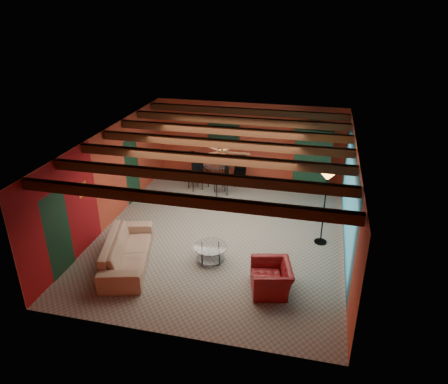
% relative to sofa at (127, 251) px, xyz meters
% --- Properties ---
extents(room, '(6.52, 8.01, 2.71)m').
position_rel_sofa_xyz_m(room, '(1.89, 2.08, 2.00)').
color(room, gray).
rests_on(room, ground).
extents(sofa, '(1.59, 2.64, 0.72)m').
position_rel_sofa_xyz_m(sofa, '(0.00, 0.00, 0.00)').
color(sofa, tan).
rests_on(sofa, ground).
extents(armchair, '(1.07, 1.16, 0.64)m').
position_rel_sofa_xyz_m(armchair, '(3.52, -0.20, -0.04)').
color(armchair, maroon).
rests_on(armchair, ground).
extents(coffee_table, '(1.03, 1.03, 0.43)m').
position_rel_sofa_xyz_m(coffee_table, '(1.92, 0.58, -0.15)').
color(coffee_table, white).
rests_on(coffee_table, ground).
extents(dining_table, '(2.24, 2.24, 1.05)m').
position_rel_sofa_xyz_m(dining_table, '(0.92, 5.13, 0.16)').
color(dining_table, white).
rests_on(dining_table, ground).
extents(armoire, '(1.21, 0.70, 2.01)m').
position_rel_sofa_xyz_m(armoire, '(4.09, 5.67, 0.64)').
color(armoire, maroon).
rests_on(armoire, ground).
extents(floor_lamp, '(0.55, 0.55, 2.03)m').
position_rel_sofa_xyz_m(floor_lamp, '(4.54, 2.08, 0.65)').
color(floor_lamp, black).
rests_on(floor_lamp, ground).
extents(ceiling_fan, '(1.50, 1.50, 0.44)m').
position_rel_sofa_xyz_m(ceiling_fan, '(1.89, 1.97, 2.00)').
color(ceiling_fan, '#472614').
rests_on(ceiling_fan, ceiling).
extents(painting, '(1.05, 0.03, 0.65)m').
position_rel_sofa_xyz_m(painting, '(0.99, 5.93, 1.29)').
color(painting, black).
rests_on(painting, wall_back).
extents(potted_plant, '(0.58, 0.55, 0.51)m').
position_rel_sofa_xyz_m(potted_plant, '(4.09, 5.67, 1.90)').
color(potted_plant, '#26661E').
rests_on(potted_plant, armoire).
extents(vase, '(0.18, 0.18, 0.18)m').
position_rel_sofa_xyz_m(vase, '(0.92, 5.13, 0.78)').
color(vase, orange).
rests_on(vase, dining_table).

